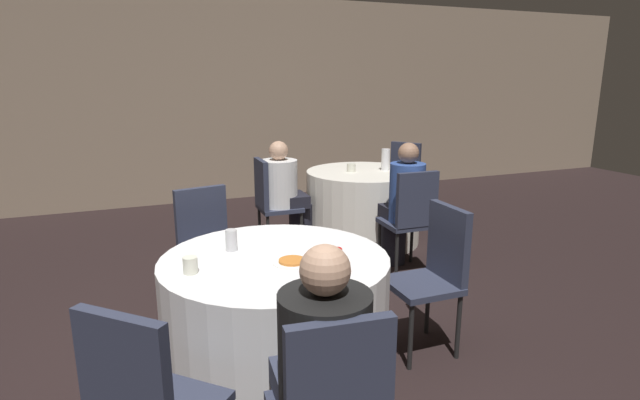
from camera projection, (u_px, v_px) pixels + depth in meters
name	position (u px, v px, depth m)	size (l,w,h in m)	color
ground_plane	(241.00, 376.00, 2.94)	(16.00, 16.00, 0.00)	black
wall_back	(161.00, 102.00, 6.63)	(16.00, 0.06, 2.80)	gray
table_near	(276.00, 321.00, 2.80)	(1.25, 1.25, 0.76)	white
table_far	(363.00, 206.00, 5.30)	(1.20, 1.20, 0.76)	white
chair_near_north	(207.00, 241.00, 3.60)	(0.47, 0.48, 0.94)	#2D3347
chair_near_southwest	(144.00, 400.00, 1.82)	(0.57, 0.57, 0.94)	#2D3347
chair_near_east	(436.00, 266.00, 3.12)	(0.41, 0.40, 0.94)	#2D3347
chair_far_west	(270.00, 197.00, 4.91)	(0.41, 0.41, 0.94)	#2D3347
chair_far_south	(411.00, 213.00, 4.33)	(0.41, 0.42, 0.94)	#2D3347
chair_far_northeast	(402.00, 174.00, 6.09)	(0.56, 0.56, 0.94)	#2D3347
person_black_shirt	(320.00, 375.00, 1.94)	(0.36, 0.51, 1.14)	#33384C
person_blue_shirt	(402.00, 206.00, 4.48)	(0.31, 0.49, 1.17)	black
person_white_shirt	(286.00, 194.00, 4.96)	(0.52, 0.36, 1.12)	black
pizza_plate_near	(292.00, 261.00, 2.63)	(0.21, 0.21, 0.02)	white
soda_can_silver	(231.00, 240.00, 2.81)	(0.07, 0.07, 0.12)	silver
soda_can_red	(336.00, 260.00, 2.50)	(0.07, 0.07, 0.12)	red
cup_near	(190.00, 265.00, 2.48)	(0.07, 0.07, 0.09)	silver
bottle_far	(386.00, 160.00, 5.24)	(0.09, 0.09, 0.23)	white
cup_far	(351.00, 168.00, 5.16)	(0.09, 0.09, 0.09)	silver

